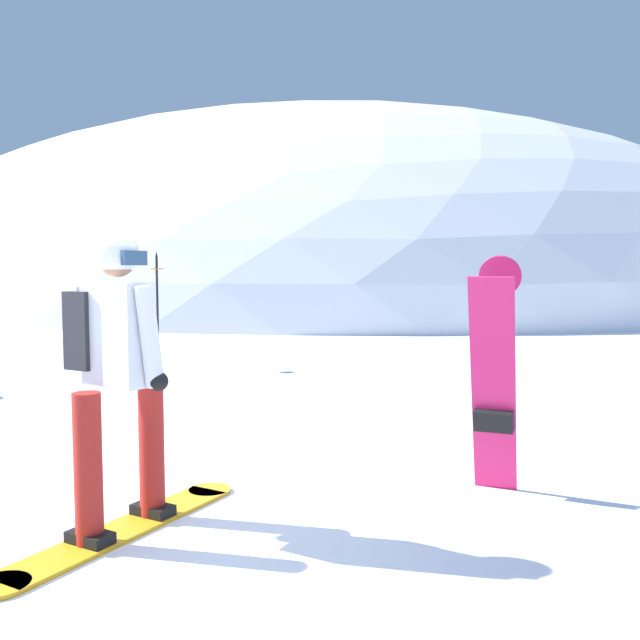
# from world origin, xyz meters

# --- Properties ---
(ground_plane) EXTENTS (300.00, 300.00, 0.00)m
(ground_plane) POSITION_xyz_m (0.00, 0.00, 0.00)
(ground_plane) COLOR white
(ridge_peak_main) EXTENTS (41.74, 37.56, 17.19)m
(ridge_peak_main) POSITION_xyz_m (-10.40, 28.16, 0.00)
(ridge_peak_main) COLOR white
(ridge_peak_main) RESTS_ON ground
(snowboarder_main) EXTENTS (0.65, 1.83, 1.71)m
(snowboarder_main) POSITION_xyz_m (-0.05, -0.22, 0.92)
(snowboarder_main) COLOR orange
(snowboarder_main) RESTS_ON ground
(spare_snowboard) EXTENTS (0.28, 0.52, 1.59)m
(spare_snowboard) POSITION_xyz_m (1.86, 1.18, 0.81)
(spare_snowboard) COLOR #D11E5B
(spare_snowboard) RESTS_ON ground
(piste_marker_near) EXTENTS (0.20, 0.20, 1.75)m
(piste_marker_near) POSITION_xyz_m (-3.58, 5.15, 1.00)
(piste_marker_near) COLOR black
(piste_marker_near) RESTS_ON ground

